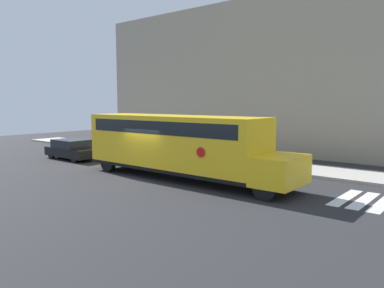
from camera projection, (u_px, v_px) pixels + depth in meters
ground_plane at (151, 177)px, 19.32m from camera, size 60.00×60.00×0.00m
sidewalk_strip at (223, 160)px, 24.31m from camera, size 44.00×3.00×0.15m
building_backdrop at (272, 77)px, 28.66m from camera, size 32.00×4.00×11.46m
school_bus at (178, 143)px, 18.76m from camera, size 11.86×2.57×3.17m
parked_car at (73, 149)px, 25.22m from camera, size 4.16×1.87×1.32m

